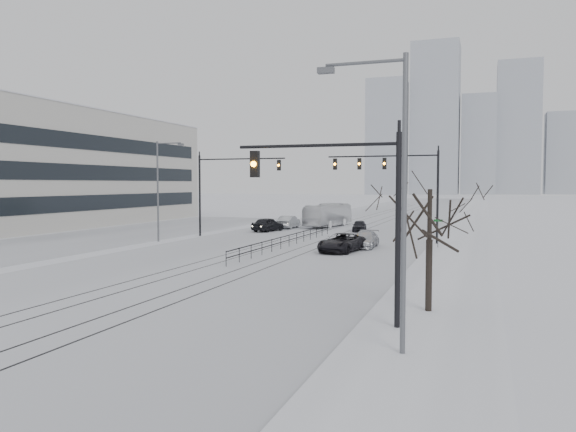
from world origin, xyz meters
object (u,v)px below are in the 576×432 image
(traffic_mast_near, at_px, (353,202))
(bare_tree, at_px, (430,202))
(sedan_nb_front, at_px, (342,243))
(sedan_sb_inner, at_px, (268,224))
(sedan_nb_far, at_px, (359,226))
(sedan_sb_outer, at_px, (289,222))
(box_truck, at_px, (328,215))
(sedan_nb_right, at_px, (365,240))

(traffic_mast_near, distance_m, bare_tree, 3.85)
(bare_tree, relative_size, sedan_nb_front, 1.20)
(sedan_sb_inner, xyz_separation_m, sedan_nb_far, (9.50, 3.09, -0.15))
(sedan_sb_outer, height_order, box_truck, box_truck)
(traffic_mast_near, relative_size, sedan_nb_right, 1.53)
(traffic_mast_near, distance_m, sedan_sb_outer, 45.40)
(sedan_nb_front, xyz_separation_m, box_truck, (-7.62, 24.02, 0.68))
(sedan_sb_outer, relative_size, sedan_nb_front, 0.88)
(sedan_nb_far, bearing_deg, bare_tree, -83.04)
(traffic_mast_near, relative_size, bare_tree, 1.15)
(bare_tree, bearing_deg, sedan_nb_right, 107.69)
(sedan_sb_inner, height_order, sedan_nb_front, sedan_sb_inner)
(sedan_nb_front, bearing_deg, sedan_nb_right, 81.87)
(sedan_nb_front, distance_m, sedan_nb_right, 3.65)
(sedan_sb_outer, bearing_deg, sedan_nb_far, 167.81)
(sedan_nb_front, bearing_deg, traffic_mast_near, -66.02)
(sedan_sb_inner, xyz_separation_m, sedan_nb_right, (13.16, -11.90, -0.10))
(traffic_mast_near, bearing_deg, sedan_sb_outer, 112.16)
(sedan_nb_right, bearing_deg, traffic_mast_near, -80.74)
(traffic_mast_near, bearing_deg, sedan_nb_right, 100.52)
(sedan_nb_front, bearing_deg, sedan_nb_far, 107.08)
(traffic_mast_near, height_order, sedan_nb_front, traffic_mast_near)
(sedan_nb_front, xyz_separation_m, sedan_nb_far, (-2.58, 18.47, -0.09))
(box_truck, bearing_deg, sedan_nb_right, 120.50)
(bare_tree, distance_m, sedan_nb_far, 38.98)
(box_truck, bearing_deg, bare_tree, 117.80)
(sedan_nb_right, distance_m, sedan_nb_far, 15.42)
(sedan_nb_front, height_order, sedan_nb_right, sedan_nb_front)
(bare_tree, relative_size, sedan_nb_far, 1.69)
(bare_tree, relative_size, box_truck, 0.61)
(sedan_sb_inner, bearing_deg, bare_tree, 132.38)
(bare_tree, relative_size, sedan_sb_inner, 1.37)
(sedan_sb_inner, height_order, sedan_sb_outer, sedan_sb_inner)
(traffic_mast_near, xyz_separation_m, sedan_nb_right, (-4.69, 25.28, -3.90))
(traffic_mast_near, relative_size, sedan_sb_inner, 1.57)
(traffic_mast_near, distance_m, sedan_nb_front, 22.87)
(sedan_sb_inner, height_order, box_truck, box_truck)
(traffic_mast_near, relative_size, sedan_nb_far, 1.94)
(sedan_nb_front, relative_size, sedan_nb_right, 1.11)
(bare_tree, xyz_separation_m, sedan_nb_front, (-8.19, 18.79, -3.78))
(traffic_mast_near, relative_size, sedan_sb_outer, 1.56)
(traffic_mast_near, xyz_separation_m, box_truck, (-13.40, 45.81, -3.17))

